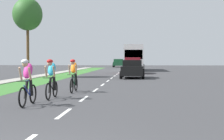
# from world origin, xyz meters

# --- Properties ---
(ground_plane) EXTENTS (120.00, 120.00, 0.00)m
(ground_plane) POSITION_xyz_m (0.00, 20.00, 0.00)
(ground_plane) COLOR #38383A
(grass_verge) EXTENTS (2.61, 70.00, 0.01)m
(grass_verge) POSITION_xyz_m (-5.03, 20.00, 0.00)
(grass_verge) COLOR #38722D
(grass_verge) RESTS_ON ground_plane
(sidewalk_concrete) EXTENTS (1.33, 70.00, 0.10)m
(sidewalk_concrete) POSITION_xyz_m (-7.01, 20.00, 0.00)
(sidewalk_concrete) COLOR #9E998E
(sidewalk_concrete) RESTS_ON ground_plane
(lane_markings_center) EXTENTS (0.12, 54.30, 0.01)m
(lane_markings_center) POSITION_xyz_m (0.00, 24.00, 0.00)
(lane_markings_center) COLOR white
(lane_markings_center) RESTS_ON ground_plane
(cyclist_lead) EXTENTS (0.42, 1.72, 1.58)m
(cyclist_lead) POSITION_xyz_m (-1.59, 6.22, 0.81)
(cyclist_lead) COLOR black
(cyclist_lead) RESTS_ON ground_plane
(cyclist_trailing) EXTENTS (0.42, 1.72, 1.58)m
(cyclist_trailing) POSITION_xyz_m (-1.29, 8.14, 0.81)
(cyclist_trailing) COLOR black
(cyclist_trailing) RESTS_ON ground_plane
(cyclist_distant) EXTENTS (0.42, 1.72, 1.58)m
(cyclist_distant) POSITION_xyz_m (-0.90, 10.67, 0.81)
(cyclist_distant) COLOR black
(cyclist_distant) RESTS_ON ground_plane
(sedan_black) EXTENTS (1.98, 4.30, 1.52)m
(sedan_black) POSITION_xyz_m (1.72, 22.53, 0.77)
(sedan_black) COLOR black
(sedan_black) RESTS_ON ground_plane
(suv_maroon) EXTENTS (2.15, 4.70, 1.79)m
(suv_maroon) POSITION_xyz_m (1.63, 31.32, 0.95)
(suv_maroon) COLOR maroon
(suv_maroon) RESTS_ON ground_plane
(bus_white) EXTENTS (2.78, 11.60, 3.48)m
(bus_white) POSITION_xyz_m (1.68, 41.35, 1.98)
(bus_white) COLOR silver
(bus_white) RESTS_ON ground_plane
(pickup_dark_green) EXTENTS (2.22, 5.10, 1.64)m
(pickup_dark_green) POSITION_xyz_m (-1.58, 59.83, 0.83)
(pickup_dark_green) COLOR #194C2D
(pickup_dark_green) RESTS_ON ground_plane
(street_tree_near) EXTENTS (2.57, 2.57, 6.91)m
(street_tree_near) POSITION_xyz_m (-7.40, 22.84, 5.46)
(street_tree_near) COLOR brown
(street_tree_near) RESTS_ON ground_plane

